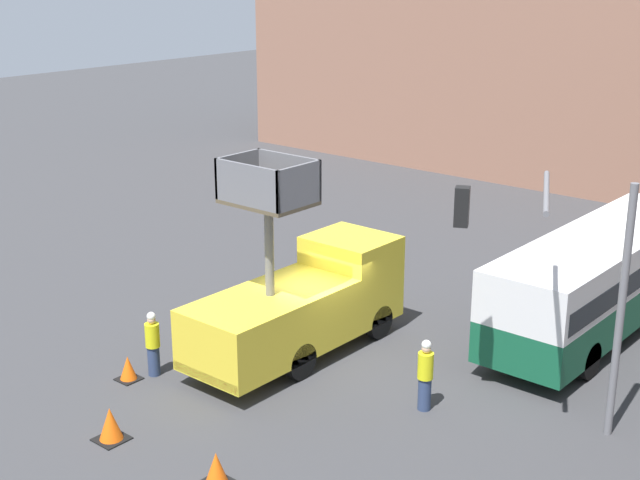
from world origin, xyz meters
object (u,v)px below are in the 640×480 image
(road_worker_near_truck, at_px, (153,344))
(traffic_cone_far_side, at_px, (128,369))
(city_bus, at_px, (601,274))
(traffic_cone_near_truck, at_px, (216,469))
(traffic_cone_mid_road, at_px, (110,425))
(utility_truck, at_px, (303,302))
(traffic_light_pole, at_px, (563,263))
(road_worker_directing, at_px, (425,375))

(road_worker_near_truck, bearing_deg, traffic_cone_far_side, -179.13)
(city_bus, bearing_deg, traffic_cone_near_truck, 164.56)
(traffic_cone_near_truck, xyz_separation_m, traffic_cone_mid_road, (-3.11, -0.33, 0.04))
(city_bus, distance_m, traffic_cone_far_side, 13.58)
(utility_truck, distance_m, city_bus, 8.75)
(city_bus, distance_m, traffic_cone_mid_road, 14.39)
(traffic_light_pole, relative_size, road_worker_near_truck, 3.36)
(road_worker_directing, bearing_deg, road_worker_near_truck, 32.50)
(traffic_light_pole, bearing_deg, road_worker_near_truck, -155.47)
(city_bus, height_order, traffic_cone_far_side, city_bus)
(utility_truck, bearing_deg, road_worker_near_truck, -119.55)
(utility_truck, relative_size, traffic_cone_near_truck, 9.52)
(road_worker_directing, height_order, traffic_cone_far_side, road_worker_directing)
(city_bus, distance_m, road_worker_directing, 7.45)
(road_worker_directing, bearing_deg, traffic_cone_mid_road, 58.86)
(utility_truck, xyz_separation_m, road_worker_near_truck, (-2.04, -3.59, -0.61))
(city_bus, xyz_separation_m, traffic_light_pole, (1.53, -6.13, 2.31))
(road_worker_directing, bearing_deg, traffic_light_pole, -148.86)
(road_worker_directing, xyz_separation_m, traffic_cone_mid_road, (-4.64, -5.78, -0.53))
(city_bus, distance_m, traffic_light_pole, 6.73)
(traffic_light_pole, bearing_deg, traffic_cone_far_side, -153.09)
(traffic_light_pole, relative_size, traffic_cone_far_side, 9.09)
(traffic_cone_near_truck, relative_size, traffic_cone_mid_road, 0.90)
(city_bus, relative_size, traffic_cone_near_truck, 14.27)
(road_worker_near_truck, bearing_deg, traffic_cone_near_truck, -90.09)
(utility_truck, distance_m, traffic_cone_far_side, 4.96)
(city_bus, xyz_separation_m, traffic_cone_far_side, (-7.92, -10.93, -1.43))
(utility_truck, height_order, city_bus, utility_truck)
(traffic_cone_near_truck, height_order, traffic_cone_far_side, traffic_cone_near_truck)
(utility_truck, relative_size, road_worker_directing, 3.74)
(traffic_light_pole, bearing_deg, traffic_cone_near_truck, -122.49)
(traffic_light_pole, relative_size, traffic_cone_mid_road, 7.43)
(road_worker_directing, relative_size, traffic_cone_far_side, 2.79)
(traffic_light_pole, height_order, traffic_cone_mid_road, traffic_light_pole)
(utility_truck, distance_m, road_worker_near_truck, 4.17)
(utility_truck, xyz_separation_m, traffic_light_pole, (7.13, 0.59, 2.56))
(utility_truck, xyz_separation_m, road_worker_directing, (4.43, -0.59, -0.58))
(traffic_light_pole, distance_m, traffic_cone_far_side, 11.25)
(traffic_cone_mid_road, xyz_separation_m, traffic_cone_far_side, (-2.12, 2.16, -0.07))
(utility_truck, relative_size, traffic_cone_mid_road, 8.52)
(utility_truck, bearing_deg, traffic_light_pole, 4.73)
(road_worker_directing, relative_size, traffic_cone_mid_road, 2.28)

